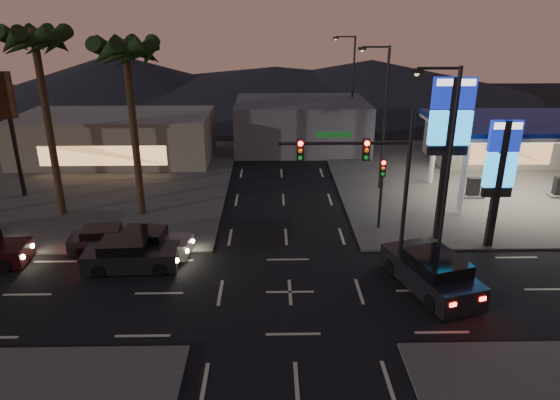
{
  "coord_description": "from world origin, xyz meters",
  "views": [
    {
      "loc": [
        -0.84,
        -19.91,
        12.1
      ],
      "look_at": [
        -0.38,
        4.05,
        3.0
      ],
      "focal_mm": 32.0,
      "sensor_mm": 36.0,
      "label": 1
    }
  ],
  "objects_px": {
    "gas_station": "(528,126)",
    "traffic_signal_mast": "(370,170)",
    "car_lane_b_front": "(149,243)",
    "pylon_sign_tall": "(450,128)",
    "suv_station": "(432,273)",
    "pylon_sign_short": "(500,165)",
    "car_lane_a_front": "(130,255)",
    "car_lane_b_mid": "(106,239)"
  },
  "relations": [
    {
      "from": "pylon_sign_tall",
      "to": "car_lane_a_front",
      "type": "xyz_separation_m",
      "value": [
        -16.38,
        -3.02,
        -5.68
      ]
    },
    {
      "from": "car_lane_b_mid",
      "to": "car_lane_a_front",
      "type": "bearing_deg",
      "value": -48.66
    },
    {
      "from": "gas_station",
      "to": "car_lane_b_front",
      "type": "relative_size",
      "value": 2.72
    },
    {
      "from": "car_lane_b_front",
      "to": "suv_station",
      "type": "relative_size",
      "value": 0.78
    },
    {
      "from": "car_lane_b_front",
      "to": "traffic_signal_mast",
      "type": "bearing_deg",
      "value": -9.82
    },
    {
      "from": "gas_station",
      "to": "car_lane_a_front",
      "type": "xyz_separation_m",
      "value": [
        -23.88,
        -9.52,
        -4.37
      ]
    },
    {
      "from": "gas_station",
      "to": "pylon_sign_short",
      "type": "height_order",
      "value": "pylon_sign_short"
    },
    {
      "from": "pylon_sign_tall",
      "to": "car_lane_b_mid",
      "type": "height_order",
      "value": "pylon_sign_tall"
    },
    {
      "from": "suv_station",
      "to": "pylon_sign_tall",
      "type": "bearing_deg",
      "value": 69.62
    },
    {
      "from": "pylon_sign_short",
      "to": "car_lane_a_front",
      "type": "height_order",
      "value": "pylon_sign_short"
    },
    {
      "from": "pylon_sign_tall",
      "to": "suv_station",
      "type": "relative_size",
      "value": 1.56
    },
    {
      "from": "car_lane_a_front",
      "to": "suv_station",
      "type": "height_order",
      "value": "suv_station"
    },
    {
      "from": "car_lane_b_front",
      "to": "pylon_sign_tall",
      "type": "bearing_deg",
      "value": 5.79
    },
    {
      "from": "pylon_sign_tall",
      "to": "suv_station",
      "type": "distance_m",
      "value": 7.94
    },
    {
      "from": "gas_station",
      "to": "suv_station",
      "type": "distance_m",
      "value": 15.73
    },
    {
      "from": "pylon_sign_tall",
      "to": "car_lane_b_mid",
      "type": "bearing_deg",
      "value": -177.14
    },
    {
      "from": "pylon_sign_short",
      "to": "car_lane_b_mid",
      "type": "xyz_separation_m",
      "value": [
        -20.73,
        0.09,
        -4.05
      ]
    },
    {
      "from": "suv_station",
      "to": "car_lane_b_mid",
      "type": "bearing_deg",
      "value": 164.85
    },
    {
      "from": "pylon_sign_tall",
      "to": "suv_station",
      "type": "bearing_deg",
      "value": -110.38
    },
    {
      "from": "pylon_sign_short",
      "to": "traffic_signal_mast",
      "type": "xyz_separation_m",
      "value": [
        -7.24,
        -2.51,
        0.57
      ]
    },
    {
      "from": "traffic_signal_mast",
      "to": "car_lane_b_mid",
      "type": "relative_size",
      "value": 1.95
    },
    {
      "from": "pylon_sign_tall",
      "to": "pylon_sign_short",
      "type": "xyz_separation_m",
      "value": [
        2.5,
        -1.0,
        -1.74
      ]
    },
    {
      "from": "gas_station",
      "to": "traffic_signal_mast",
      "type": "xyz_separation_m",
      "value": [
        -12.24,
        -10.01,
        0.15
      ]
    },
    {
      "from": "suv_station",
      "to": "car_lane_a_front",
      "type": "bearing_deg",
      "value": 170.96
    },
    {
      "from": "car_lane_b_front",
      "to": "suv_station",
      "type": "xyz_separation_m",
      "value": [
        13.81,
        -3.71,
        0.17
      ]
    },
    {
      "from": "pylon_sign_tall",
      "to": "car_lane_a_front",
      "type": "bearing_deg",
      "value": -169.54
    },
    {
      "from": "car_lane_b_mid",
      "to": "car_lane_b_front",
      "type": "bearing_deg",
      "value": -15.7
    },
    {
      "from": "traffic_signal_mast",
      "to": "car_lane_a_front",
      "type": "bearing_deg",
      "value": 177.59
    },
    {
      "from": "car_lane_b_front",
      "to": "suv_station",
      "type": "distance_m",
      "value": 14.3
    },
    {
      "from": "pylon_sign_short",
      "to": "traffic_signal_mast",
      "type": "distance_m",
      "value": 7.69
    },
    {
      "from": "pylon_sign_short",
      "to": "car_lane_a_front",
      "type": "xyz_separation_m",
      "value": [
        -18.88,
        -2.02,
        -3.94
      ]
    },
    {
      "from": "traffic_signal_mast",
      "to": "car_lane_b_mid",
      "type": "xyz_separation_m",
      "value": [
        -13.49,
        2.6,
        -4.62
      ]
    },
    {
      "from": "pylon_sign_tall",
      "to": "car_lane_a_front",
      "type": "height_order",
      "value": "pylon_sign_tall"
    },
    {
      "from": "pylon_sign_short",
      "to": "suv_station",
      "type": "distance_m",
      "value": 7.3
    },
    {
      "from": "pylon_sign_short",
      "to": "traffic_signal_mast",
      "type": "bearing_deg",
      "value": -160.87
    },
    {
      "from": "pylon_sign_short",
      "to": "car_lane_a_front",
      "type": "bearing_deg",
      "value": -173.89
    },
    {
      "from": "pylon_sign_short",
      "to": "car_lane_b_front",
      "type": "height_order",
      "value": "pylon_sign_short"
    },
    {
      "from": "car_lane_a_front",
      "to": "car_lane_b_front",
      "type": "height_order",
      "value": "car_lane_a_front"
    },
    {
      "from": "traffic_signal_mast",
      "to": "car_lane_b_front",
      "type": "height_order",
      "value": "traffic_signal_mast"
    },
    {
      "from": "traffic_signal_mast",
      "to": "pylon_sign_short",
      "type": "bearing_deg",
      "value": 19.13
    },
    {
      "from": "traffic_signal_mast",
      "to": "car_lane_a_front",
      "type": "xyz_separation_m",
      "value": [
        -11.64,
        0.49,
        -4.51
      ]
    },
    {
      "from": "pylon_sign_tall",
      "to": "car_lane_b_front",
      "type": "bearing_deg",
      "value": -174.21
    }
  ]
}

